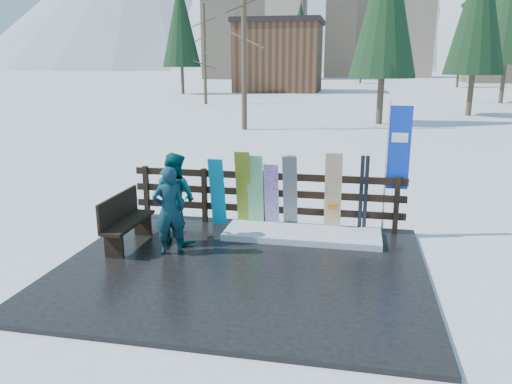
% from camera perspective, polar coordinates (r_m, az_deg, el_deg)
% --- Properties ---
extents(ground, '(700.00, 700.00, 0.00)m').
position_cam_1_polar(ground, '(8.40, -1.68, -8.95)').
color(ground, white).
rests_on(ground, ground).
extents(deck, '(6.00, 5.00, 0.08)m').
position_cam_1_polar(deck, '(8.39, -1.68, -8.70)').
color(deck, black).
rests_on(deck, ground).
extents(fence, '(5.60, 0.10, 1.15)m').
position_cam_1_polar(fence, '(10.20, 1.08, -0.31)').
color(fence, black).
rests_on(fence, deck).
extents(snow_patch, '(2.99, 1.00, 0.12)m').
position_cam_1_polar(snow_patch, '(9.70, 5.28, -4.86)').
color(snow_patch, white).
rests_on(snow_patch, deck).
extents(bench, '(0.41, 1.50, 0.97)m').
position_cam_1_polar(bench, '(9.42, -14.80, -2.97)').
color(bench, black).
rests_on(bench, deck).
extents(snowboard_0, '(0.30, 0.31, 1.43)m').
position_cam_1_polar(snowboard_0, '(10.19, -4.42, -0.04)').
color(snowboard_0, '#048FBF').
rests_on(snowboard_0, deck).
extents(snowboard_1, '(0.32, 0.25, 1.53)m').
position_cam_1_polar(snowboard_1, '(10.00, -0.06, 0.00)').
color(snowboard_1, silver).
rests_on(snowboard_1, deck).
extents(snowboard_2, '(0.30, 0.32, 1.60)m').
position_cam_1_polar(snowboard_2, '(10.04, -1.43, 0.26)').
color(snowboard_2, '#D9FF2B').
rests_on(snowboard_2, deck).
extents(snowboard_3, '(0.29, 0.29, 1.36)m').
position_cam_1_polar(snowboard_3, '(9.96, 1.78, -0.54)').
color(snowboard_3, white).
rests_on(snowboard_3, deck).
extents(snowboard_4, '(0.28, 0.41, 1.55)m').
position_cam_1_polar(snowboard_4, '(9.88, 3.92, -0.14)').
color(snowboard_4, black).
rests_on(snowboard_4, deck).
extents(snowboard_5, '(0.33, 0.25, 1.63)m').
position_cam_1_polar(snowboard_5, '(9.80, 8.79, -0.15)').
color(snowboard_5, silver).
rests_on(snowboard_5, deck).
extents(ski_pair_a, '(0.17, 0.27, 1.54)m').
position_cam_1_polar(ski_pair_a, '(9.95, 4.10, -0.06)').
color(ski_pair_a, '#A21813').
rests_on(ski_pair_a, deck).
extents(ski_pair_b, '(0.17, 0.18, 1.58)m').
position_cam_1_polar(ski_pair_b, '(9.87, 12.17, -0.35)').
color(ski_pair_b, black).
rests_on(ski_pair_b, deck).
extents(rental_flag, '(0.45, 0.04, 2.60)m').
position_cam_1_polar(rental_flag, '(9.93, 15.71, 4.33)').
color(rental_flag, silver).
rests_on(rental_flag, deck).
extents(person_front, '(0.68, 0.62, 1.57)m').
position_cam_1_polar(person_front, '(8.80, -9.90, -2.09)').
color(person_front, '#134A48').
rests_on(person_front, deck).
extents(person_back, '(1.02, 0.94, 1.70)m').
position_cam_1_polar(person_back, '(9.32, -9.21, -0.69)').
color(person_back, '#065458').
rests_on(person_back, deck).
extents(resort_buildings, '(73.00, 87.60, 22.60)m').
position_cam_1_polar(resort_buildings, '(123.09, 11.57, 17.16)').
color(resort_buildings, tan).
rests_on(resort_buildings, ground).
extents(trees, '(42.30, 68.67, 13.14)m').
position_cam_1_polar(trees, '(55.38, 13.44, 16.47)').
color(trees, '#382B1E').
rests_on(trees, ground).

